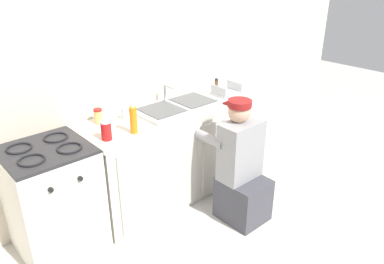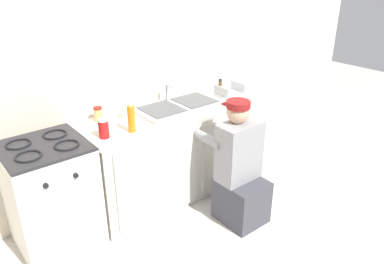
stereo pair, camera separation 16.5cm
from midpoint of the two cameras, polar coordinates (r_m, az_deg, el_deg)
The scene contains 13 objects.
ground_plane at distance 3.71m, azimuth 2.28°, elevation -10.48°, with size 12.00×12.00×0.00m, color beige.
back_wall at distance 3.66m, azimuth -4.16°, elevation 10.61°, with size 6.00×0.10×2.50m, color beige.
counter_cabinet at distance 3.68m, azimuth -0.57°, elevation -3.05°, with size 1.87×0.62×0.85m.
countertop at distance 3.50m, azimuth -0.70°, elevation 3.41°, with size 1.91×0.62×0.04m, color beige.
sink_double_basin at distance 3.49m, azimuth -0.72°, elevation 3.99°, with size 0.80×0.44×0.19m.
stove_range at distance 3.17m, azimuth -19.19°, elevation -9.08°, with size 0.61×0.62×0.90m.
plumber_person at distance 3.29m, azimuth 8.70°, elevation -6.20°, with size 0.42×0.61×1.10m.
dish_rack_tray at distance 3.86m, azimuth 6.95°, elevation 5.95°, with size 0.28×0.22×0.11m.
condiment_jar at distance 3.26m, azimuth -12.69°, elevation 2.67°, with size 0.07×0.07×0.13m.
water_glass at distance 3.29m, azimuth -8.80°, elevation 2.97°, with size 0.06×0.06×0.10m.
soap_bottle_orange at distance 2.99m, azimuth -7.68°, elevation 2.03°, with size 0.06×0.06×0.25m.
soda_cup_red at distance 2.93m, azimuth -11.75°, elevation 0.48°, with size 0.08×0.08×0.15m.
spice_bottle_pepper at distance 4.05m, azimuth 5.48°, elevation 7.30°, with size 0.04×0.04×0.10m.
Camera 2 is at (-1.94, -2.33, 2.13)m, focal length 35.00 mm.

